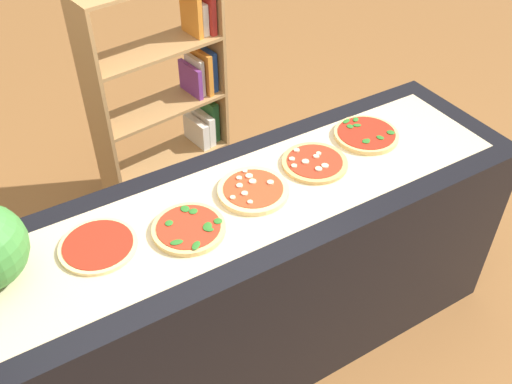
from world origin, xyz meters
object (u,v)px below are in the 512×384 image
at_px(pizza_spinach_1, 189,228).
at_px(pizza_mushroom_2, 253,190).
at_px(pizza_mushroom_3, 314,163).
at_px(bookshelf, 177,115).
at_px(pizza_plain_0, 98,246).
at_px(pizza_spinach_4, 366,135).

bearing_deg(pizza_spinach_1, pizza_mushroom_2, 11.33).
height_order(pizza_mushroom_3, bookshelf, bookshelf).
relative_size(pizza_mushroom_2, bookshelf, 0.20).
relative_size(pizza_spinach_1, pizza_mushroom_2, 0.96).
distance_m(pizza_plain_0, pizza_mushroom_2, 0.62).
bearing_deg(pizza_spinach_4, pizza_spinach_1, -172.15).
bearing_deg(pizza_mushroom_2, pizza_spinach_1, -168.67).
relative_size(pizza_mushroom_2, pizza_mushroom_3, 1.03).
distance_m(pizza_spinach_1, pizza_mushroom_2, 0.32).
distance_m(pizza_spinach_1, pizza_mushroom_3, 0.63).
bearing_deg(pizza_mushroom_2, pizza_plain_0, 177.38).
distance_m(pizza_mushroom_2, pizza_spinach_4, 0.62).
bearing_deg(pizza_spinach_4, pizza_mushroom_2, -173.91).
relative_size(pizza_plain_0, bookshelf, 0.20).
bearing_deg(bookshelf, pizza_spinach_1, -112.04).
height_order(pizza_plain_0, bookshelf, bookshelf).
relative_size(pizza_plain_0, pizza_spinach_1, 1.03).
relative_size(pizza_plain_0, pizza_mushroom_2, 0.99).
bearing_deg(pizza_mushroom_3, pizza_spinach_1, -172.27).
xyz_separation_m(pizza_spinach_1, pizza_spinach_4, (0.93, 0.13, 0.00)).
relative_size(pizza_spinach_1, bookshelf, 0.19).
relative_size(pizza_plain_0, pizza_mushroom_3, 1.01).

